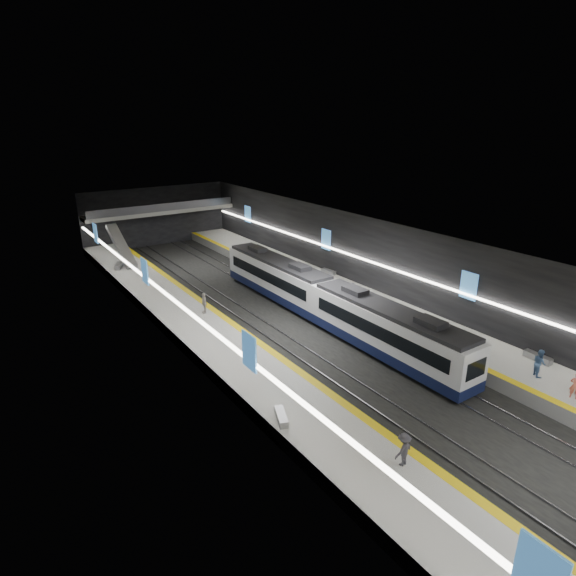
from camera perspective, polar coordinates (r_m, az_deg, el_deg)
ground at (r=40.46m, az=2.15°, el=-5.25°), size 70.00×70.00×0.00m
ceiling at (r=37.77m, az=2.30°, el=5.81°), size 20.00×70.00×0.04m
wall_left at (r=34.34m, az=-11.38°, el=-3.08°), size 0.04×70.00×8.00m
wall_right at (r=45.30m, az=12.48°, el=2.49°), size 0.04×70.00×8.00m
wall_back at (r=69.29m, az=-15.35°, el=8.20°), size 20.00×0.04×8.00m
platform_left at (r=36.72m, az=-7.41°, el=-7.29°), size 5.00×70.00×1.00m
tile_surface_left at (r=36.50m, az=-7.44°, el=-6.58°), size 5.00×70.00×0.02m
tactile_strip_left at (r=37.41m, az=-4.43°, el=-5.76°), size 0.60×70.00×0.02m
platform_right at (r=44.76m, az=9.93°, el=-2.31°), size 5.00×70.00×1.00m
tile_surface_right at (r=44.57m, az=9.97°, el=-1.70°), size 5.00×70.00×0.02m
tactile_strip_right at (r=43.15m, az=7.86°, el=-2.30°), size 0.60×70.00×0.02m
rails at (r=40.43m, az=2.15°, el=-5.17°), size 6.52×70.00×0.12m
train at (r=41.51m, az=4.40°, el=-1.33°), size 2.69×30.05×3.60m
ad_posters at (r=39.53m, az=1.37°, el=1.18°), size 19.94×53.50×2.20m
cove_light_left at (r=34.49m, az=-11.05°, el=-3.32°), size 0.25×68.60×0.12m
cove_light_right at (r=45.22m, az=12.29°, el=2.20°), size 0.25×68.60×0.12m
mezzanine_bridge at (r=67.18m, az=-14.83°, el=8.80°), size 20.00×3.00×1.50m
escalator at (r=59.00m, az=-19.16°, el=4.76°), size 1.20×7.50×3.92m
bench_left_near at (r=27.87m, az=-0.80°, el=-15.02°), size 1.11×1.79×0.42m
bench_left_far at (r=57.07m, az=-19.43°, el=2.51°), size 1.40×2.12×0.51m
bench_right_near at (r=38.02m, az=27.49°, el=-7.32°), size 0.61×1.94×0.47m
bench_right_far at (r=51.99m, az=4.83°, el=1.92°), size 0.72×1.83×0.44m
passenger_right_a at (r=34.09m, az=30.90°, el=-9.93°), size 0.60×0.72×1.67m
passenger_right_b at (r=35.63m, az=27.64°, el=-7.88°), size 1.10×1.15×1.87m
passenger_left_a at (r=41.93m, az=-9.91°, el=-1.78°), size 0.67×1.14×1.82m
passenger_left_b at (r=25.18m, az=13.53°, el=-18.14°), size 1.20×0.77×1.75m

